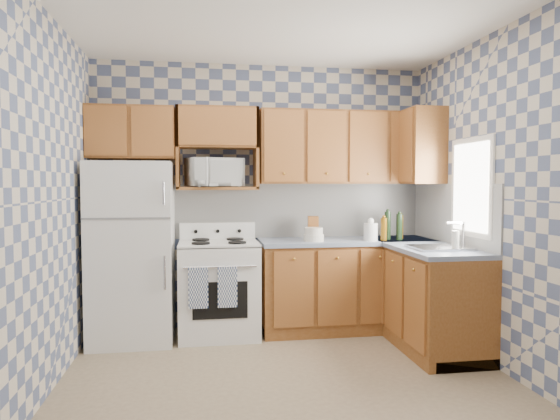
# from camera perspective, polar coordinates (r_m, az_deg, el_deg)

# --- Properties ---
(floor) EXTENTS (3.40, 3.40, 0.00)m
(floor) POSITION_cam_1_polar(r_m,az_deg,el_deg) (3.91, 1.05, -19.24)
(floor) COLOR #78634B
(floor) RESTS_ON ground
(back_wall) EXTENTS (3.40, 0.02, 2.70)m
(back_wall) POSITION_cam_1_polar(r_m,az_deg,el_deg) (5.20, -2.01, 1.58)
(back_wall) COLOR #4E5A7C
(back_wall) RESTS_ON ground
(right_wall) EXTENTS (0.02, 3.20, 2.70)m
(right_wall) POSITION_cam_1_polar(r_m,az_deg,el_deg) (4.26, 24.22, 1.00)
(right_wall) COLOR #4E5A7C
(right_wall) RESTS_ON ground
(backsplash_back) EXTENTS (2.60, 0.02, 0.56)m
(backsplash_back) POSITION_cam_1_polar(r_m,az_deg,el_deg) (5.26, 2.34, -0.04)
(backsplash_back) COLOR white
(backsplash_back) RESTS_ON back_wall
(backsplash_right) EXTENTS (0.02, 1.60, 0.56)m
(backsplash_right) POSITION_cam_1_polar(r_m,az_deg,el_deg) (4.95, 19.01, -0.39)
(backsplash_right) COLOR white
(backsplash_right) RESTS_ON right_wall
(refrigerator) EXTENTS (0.75, 0.70, 1.68)m
(refrigerator) POSITION_cam_1_polar(r_m,az_deg,el_deg) (4.90, -16.51, -4.62)
(refrigerator) COLOR white
(refrigerator) RESTS_ON floor
(stove_body) EXTENTS (0.76, 0.65, 0.90)m
(stove_body) POSITION_cam_1_polar(r_m,az_deg,el_deg) (4.95, -7.00, -9.02)
(stove_body) COLOR white
(stove_body) RESTS_ON floor
(cooktop) EXTENTS (0.76, 0.65, 0.02)m
(cooktop) POSITION_cam_1_polar(r_m,az_deg,el_deg) (4.87, -7.04, -3.78)
(cooktop) COLOR silver
(cooktop) RESTS_ON stove_body
(backguard) EXTENTS (0.76, 0.08, 0.17)m
(backguard) POSITION_cam_1_polar(r_m,az_deg,el_deg) (5.14, -7.15, -2.37)
(backguard) COLOR white
(backguard) RESTS_ON cooktop
(dish_towel_left) EXTENTS (0.18, 0.02, 0.37)m
(dish_towel_left) POSITION_cam_1_polar(r_m,az_deg,el_deg) (4.59, -9.32, -8.79)
(dish_towel_left) COLOR navy
(dish_towel_left) RESTS_ON stove_body
(dish_towel_right) EXTENTS (0.18, 0.02, 0.37)m
(dish_towel_right) POSITION_cam_1_polar(r_m,az_deg,el_deg) (4.59, -6.02, -8.75)
(dish_towel_right) COLOR navy
(dish_towel_right) RESTS_ON stove_body
(base_cabinets_back) EXTENTS (1.75, 0.60, 0.88)m
(base_cabinets_back) POSITION_cam_1_polar(r_m,az_deg,el_deg) (5.18, 7.62, -8.59)
(base_cabinets_back) COLOR brown
(base_cabinets_back) RESTS_ON floor
(base_cabinets_right) EXTENTS (0.60, 1.60, 0.88)m
(base_cabinets_right) POSITION_cam_1_polar(r_m,az_deg,el_deg) (4.92, 15.84, -9.30)
(base_cabinets_right) COLOR brown
(base_cabinets_right) RESTS_ON floor
(countertop_back) EXTENTS (1.77, 0.63, 0.04)m
(countertop_back) POSITION_cam_1_polar(r_m,az_deg,el_deg) (5.10, 7.68, -3.54)
(countertop_back) COLOR slate
(countertop_back) RESTS_ON base_cabinets_back
(countertop_right) EXTENTS (0.63, 1.60, 0.04)m
(countertop_right) POSITION_cam_1_polar(r_m,az_deg,el_deg) (4.84, 15.86, -3.98)
(countertop_right) COLOR slate
(countertop_right) RESTS_ON base_cabinets_right
(upper_cabinets_back) EXTENTS (1.75, 0.33, 0.74)m
(upper_cabinets_back) POSITION_cam_1_polar(r_m,az_deg,el_deg) (5.22, 7.31, 7.06)
(upper_cabinets_back) COLOR brown
(upper_cabinets_back) RESTS_ON back_wall
(upper_cabinets_fridge) EXTENTS (0.82, 0.33, 0.50)m
(upper_cabinets_fridge) POSITION_cam_1_polar(r_m,az_deg,el_deg) (5.06, -16.60, 8.44)
(upper_cabinets_fridge) COLOR brown
(upper_cabinets_fridge) RESTS_ON back_wall
(upper_cabinets_right) EXTENTS (0.33, 0.70, 0.74)m
(upper_cabinets_right) POSITION_cam_1_polar(r_m,az_deg,el_deg) (5.29, 15.33, 6.92)
(upper_cabinets_right) COLOR brown
(upper_cabinets_right) RESTS_ON right_wall
(microwave_shelf) EXTENTS (0.80, 0.33, 0.03)m
(microwave_shelf) POSITION_cam_1_polar(r_m,az_deg,el_deg) (5.00, -7.14, 2.48)
(microwave_shelf) COLOR brown
(microwave_shelf) RESTS_ON back_wall
(microwave) EXTENTS (0.60, 0.49, 0.28)m
(microwave) POSITION_cam_1_polar(r_m,az_deg,el_deg) (4.98, -7.53, 4.27)
(microwave) COLOR white
(microwave) RESTS_ON microwave_shelf
(sink) EXTENTS (0.48, 0.40, 0.03)m
(sink) POSITION_cam_1_polar(r_m,az_deg,el_deg) (4.53, 17.79, -4.16)
(sink) COLOR #B7B7BC
(sink) RESTS_ON countertop_right
(window) EXTENTS (0.02, 0.66, 0.86)m
(window) POSITION_cam_1_polar(r_m,az_deg,el_deg) (4.63, 21.04, 2.44)
(window) COLOR white
(window) RESTS_ON right_wall
(bottle_0) EXTENTS (0.06, 0.06, 0.28)m
(bottle_0) POSITION_cam_1_polar(r_m,az_deg,el_deg) (5.12, 12.19, -1.76)
(bottle_0) COLOR black
(bottle_0) RESTS_ON countertop_back
(bottle_1) EXTENTS (0.06, 0.06, 0.26)m
(bottle_1) POSITION_cam_1_polar(r_m,az_deg,el_deg) (5.11, 13.48, -1.89)
(bottle_1) COLOR black
(bottle_1) RESTS_ON countertop_back
(bottle_2) EXTENTS (0.06, 0.06, 0.24)m
(bottle_2) POSITION_cam_1_polar(r_m,az_deg,el_deg) (5.22, 13.57, -1.89)
(bottle_2) COLOR #603B08
(bottle_2) RESTS_ON countertop_back
(bottle_3) EXTENTS (0.06, 0.06, 0.22)m
(bottle_3) POSITION_cam_1_polar(r_m,az_deg,el_deg) (5.03, 11.77, -2.16)
(bottle_3) COLOR #603B08
(bottle_3) RESTS_ON countertop_back
(knife_block) EXTENTS (0.12, 0.12, 0.23)m
(knife_block) POSITION_cam_1_polar(r_m,az_deg,el_deg) (5.07, 3.81, -2.02)
(knife_block) COLOR brown
(knife_block) RESTS_ON countertop_back
(electric_kettle) EXTENTS (0.14, 0.14, 0.17)m
(electric_kettle) POSITION_cam_1_polar(r_m,az_deg,el_deg) (4.99, 10.32, -2.48)
(electric_kettle) COLOR white
(electric_kettle) RESTS_ON countertop_back
(food_containers) EXTENTS (0.20, 0.20, 0.13)m
(food_containers) POSITION_cam_1_polar(r_m,az_deg,el_deg) (4.89, 3.88, -2.79)
(food_containers) COLOR silver
(food_containers) RESTS_ON countertop_back
(soap_bottle) EXTENTS (0.06, 0.06, 0.17)m
(soap_bottle) POSITION_cam_1_polar(r_m,az_deg,el_deg) (4.40, 19.40, -3.35)
(soap_bottle) COLOR silver
(soap_bottle) RESTS_ON countertop_right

